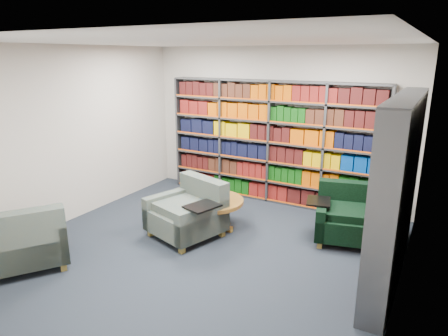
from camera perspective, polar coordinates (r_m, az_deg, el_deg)
The scene contains 7 objects.
room_shell at distance 5.23m, azimuth -3.21°, elevation 2.11°, with size 5.02×5.02×2.82m.
bookshelf_back at distance 7.33m, azimuth 6.68°, elevation 3.62°, with size 4.00×0.28×2.20m.
bookshelf_right at distance 5.14m, azimuth 23.45°, elevation -2.99°, with size 0.28×2.50×2.20m.
chair_teal_left at distance 6.07m, azimuth -4.79°, elevation -6.46°, with size 1.23×1.16×0.85m.
chair_green_right at distance 6.23m, azimuth 17.11°, elevation -6.74°, with size 1.14×1.07×0.80m.
chair_teal_front at distance 5.75m, azimuth -26.43°, elevation -9.44°, with size 1.31×1.31×0.86m.
coffee_table at distance 6.26m, azimuth -1.82°, elevation -5.33°, with size 1.00×1.00×0.71m.
Camera 1 is at (2.74, -4.28, 2.65)m, focal length 32.00 mm.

